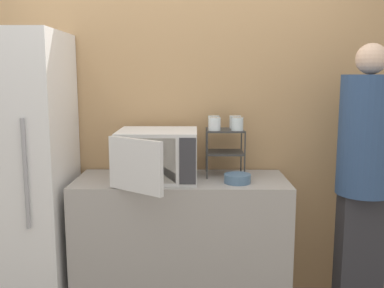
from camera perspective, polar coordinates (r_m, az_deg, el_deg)
wall_back at (r=3.11m, az=-1.26°, el=3.46°), size 8.00×0.06×2.60m
counter at (r=3.00m, az=-1.41°, el=-13.25°), size 1.41×0.56×0.93m
microwave at (r=2.81m, az=-4.70°, el=-1.50°), size 0.53×0.69×0.33m
dish_rack at (r=2.92m, az=4.42°, el=0.23°), size 0.26×0.24×0.32m
glass_front_left at (r=2.83m, az=3.02°, el=2.70°), size 0.08×0.08×0.09m
glass_back_right at (r=2.97m, az=5.78°, el=2.95°), size 0.08×0.08×0.09m
glass_front_right at (r=2.85m, az=6.06°, el=2.68°), size 0.08×0.08×0.09m
glass_back_left at (r=2.96m, az=2.93°, el=2.97°), size 0.08×0.08×0.09m
bowl at (r=2.75m, az=6.07°, el=-4.61°), size 0.17×0.17×0.06m
person at (r=2.94m, az=22.00°, el=-3.08°), size 0.35×0.35×1.80m
refrigerator at (r=3.08m, az=-22.88°, el=-4.08°), size 0.75×0.65×1.88m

